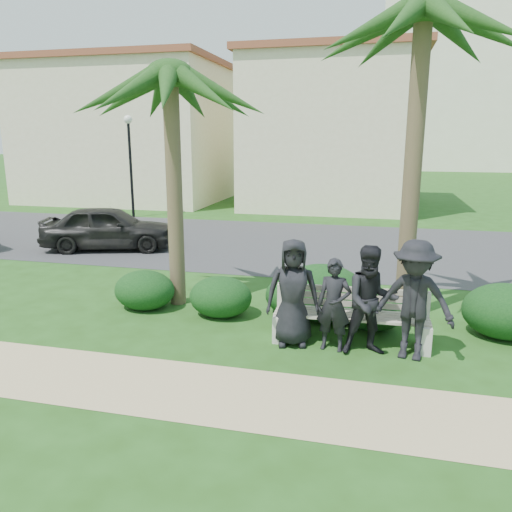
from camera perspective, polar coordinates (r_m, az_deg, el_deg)
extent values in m
plane|color=#214614|center=(8.49, 3.69, -10.20)|extent=(160.00, 160.00, 0.00)
cube|color=tan|center=(6.91, 0.95, -16.05)|extent=(30.00, 1.60, 0.01)
cube|color=#2D2D30|center=(16.09, 8.73, 1.09)|extent=(160.00, 8.00, 0.01)
cube|color=beige|center=(28.92, -14.05, 13.27)|extent=(10.00, 8.00, 7.00)
cube|color=brown|center=(29.16, -14.48, 20.45)|extent=(10.40, 8.40, 0.30)
cube|color=beige|center=(25.77, 8.84, 13.52)|extent=(8.00, 8.00, 7.00)
cube|color=brown|center=(26.04, 9.15, 21.58)|extent=(8.40, 8.40, 0.30)
cube|color=#EFE4C8|center=(64.27, 26.45, 18.02)|extent=(26.00, 18.00, 20.00)
cylinder|color=black|center=(22.26, -14.10, 9.45)|extent=(0.12, 0.12, 4.00)
sphere|color=white|center=(22.22, -14.42, 14.87)|extent=(0.36, 0.36, 0.36)
cube|color=#A5998A|center=(8.53, 10.76, -6.83)|extent=(2.58, 0.67, 0.04)
cube|color=#A5998A|center=(8.69, 10.94, -4.61)|extent=(2.56, 0.12, 0.30)
cube|color=beige|center=(8.75, 2.79, -7.80)|extent=(0.19, 0.59, 0.47)
cube|color=beige|center=(8.65, 18.69, -8.77)|extent=(0.19, 0.59, 0.47)
imported|color=black|center=(8.27, 4.22, -4.20)|extent=(0.98, 0.75, 1.80)
imported|color=black|center=(8.17, 8.89, -5.56)|extent=(0.59, 0.42, 1.53)
imported|color=black|center=(8.08, 13.01, -5.02)|extent=(1.01, 0.87, 1.78)
imported|color=black|center=(8.08, 17.60, -4.86)|extent=(1.35, 0.94, 1.90)
ellipsoid|color=black|center=(10.37, -12.62, -3.69)|extent=(1.24, 1.02, 0.81)
ellipsoid|color=black|center=(9.73, -4.06, -4.54)|extent=(1.23, 1.02, 0.80)
ellipsoid|color=black|center=(9.82, 4.64, -4.40)|extent=(1.23, 1.01, 0.80)
ellipsoid|color=black|center=(9.61, 7.57, -3.97)|extent=(1.67, 1.38, 1.09)
ellipsoid|color=black|center=(9.32, 13.11, -5.85)|extent=(1.16, 0.96, 0.76)
ellipsoid|color=black|center=(9.72, 26.77, -5.51)|extent=(1.49, 1.23, 0.97)
cylinder|color=brown|center=(10.18, -9.30, 6.99)|extent=(0.32, 0.32, 4.57)
cylinder|color=brown|center=(9.59, 17.44, 9.03)|extent=(0.32, 0.32, 5.53)
imported|color=black|center=(16.05, -16.51, 3.12)|extent=(4.26, 2.67, 1.35)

